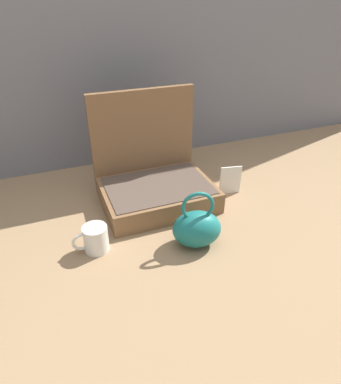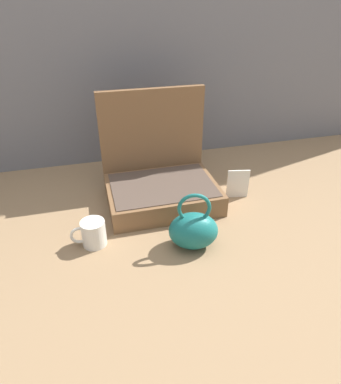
{
  "view_description": "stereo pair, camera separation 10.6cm",
  "coord_description": "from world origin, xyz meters",
  "px_view_note": "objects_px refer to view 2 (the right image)",
  "views": [
    {
      "loc": [
        -0.33,
        -0.87,
        0.69
      ],
      "look_at": [
        0.01,
        -0.02,
        0.14
      ],
      "focal_mm": 31.39,
      "sensor_mm": 36.0,
      "label": 1
    },
    {
      "loc": [
        -0.22,
        -0.9,
        0.69
      ],
      "look_at": [
        0.01,
        -0.02,
        0.14
      ],
      "focal_mm": 31.39,
      "sensor_mm": 36.0,
      "label": 2
    }
  ],
  "objects_px": {
    "teal_pouch_handbag": "(193,230)",
    "info_card_left": "(238,184)",
    "coffee_mug": "(93,233)",
    "open_suitcase": "(160,178)"
  },
  "relations": [
    {
      "from": "teal_pouch_handbag",
      "to": "info_card_left",
      "type": "height_order",
      "value": "teal_pouch_handbag"
    },
    {
      "from": "teal_pouch_handbag",
      "to": "info_card_left",
      "type": "bearing_deg",
      "value": 42.5
    },
    {
      "from": "open_suitcase",
      "to": "info_card_left",
      "type": "height_order",
      "value": "open_suitcase"
    },
    {
      "from": "coffee_mug",
      "to": "info_card_left",
      "type": "bearing_deg",
      "value": 14.68
    },
    {
      "from": "teal_pouch_handbag",
      "to": "coffee_mug",
      "type": "bearing_deg",
      "value": 163.6
    },
    {
      "from": "info_card_left",
      "to": "coffee_mug",
      "type": "bearing_deg",
      "value": -154.15
    },
    {
      "from": "open_suitcase",
      "to": "teal_pouch_handbag",
      "type": "xyz_separation_m",
      "value": [
        0.03,
        -0.3,
        -0.02
      ]
    },
    {
      "from": "info_card_left",
      "to": "open_suitcase",
      "type": "bearing_deg",
      "value": 176.93
    },
    {
      "from": "coffee_mug",
      "to": "info_card_left",
      "type": "xyz_separation_m",
      "value": [
        0.55,
        0.14,
        0.02
      ]
    },
    {
      "from": "teal_pouch_handbag",
      "to": "info_card_left",
      "type": "relative_size",
      "value": 1.66
    }
  ]
}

